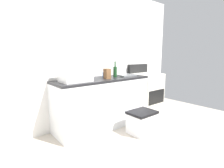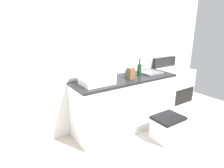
# 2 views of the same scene
# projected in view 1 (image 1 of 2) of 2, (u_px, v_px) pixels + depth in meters

# --- Properties ---
(ground_plane) EXTENTS (6.00, 6.00, 0.00)m
(ground_plane) POSITION_uv_depth(u_px,v_px,m) (140.00, 161.00, 2.17)
(ground_plane) COLOR #B2A899
(wall_back) EXTENTS (5.00, 0.10, 2.60)m
(wall_back) POSITION_uv_depth(u_px,v_px,m) (78.00, 56.00, 3.12)
(wall_back) COLOR silver
(wall_back) RESTS_ON ground_plane
(kitchen_counter) EXTENTS (1.80, 0.60, 0.90)m
(kitchen_counter) POSITION_uv_depth(u_px,v_px,m) (103.00, 102.00, 3.19)
(kitchen_counter) COLOR silver
(kitchen_counter) RESTS_ON ground_plane
(stove_oven) EXTENTS (0.60, 0.61, 1.10)m
(stove_oven) POSITION_uv_depth(u_px,v_px,m) (145.00, 92.00, 3.95)
(stove_oven) COLOR silver
(stove_oven) RESTS_ON ground_plane
(microwave) EXTENTS (0.46, 0.34, 0.27)m
(microwave) POSITION_uv_depth(u_px,v_px,m) (75.00, 73.00, 2.72)
(microwave) COLOR white
(microwave) RESTS_ON kitchen_counter
(sink_basin) EXTENTS (0.36, 0.32, 0.03)m
(sink_basin) POSITION_uv_depth(u_px,v_px,m) (125.00, 75.00, 3.47)
(sink_basin) COLOR slate
(sink_basin) RESTS_ON kitchen_counter
(wine_bottle) EXTENTS (0.07, 0.07, 0.30)m
(wine_bottle) POSITION_uv_depth(u_px,v_px,m) (115.00, 71.00, 3.25)
(wine_bottle) COLOR #193F1E
(wine_bottle) RESTS_ON kitchen_counter
(coffee_mug) EXTENTS (0.08, 0.08, 0.10)m
(coffee_mug) POSITION_uv_depth(u_px,v_px,m) (105.00, 75.00, 3.25)
(coffee_mug) COLOR #2659A5
(coffee_mug) RESTS_ON kitchen_counter
(knife_block) EXTENTS (0.10, 0.10, 0.18)m
(knife_block) POSITION_uv_depth(u_px,v_px,m) (107.00, 74.00, 3.05)
(knife_block) COLOR brown
(knife_block) RESTS_ON kitchen_counter
(storage_bin) EXTENTS (0.46, 0.36, 0.38)m
(storage_bin) POSITION_uv_depth(u_px,v_px,m) (142.00, 122.00, 2.94)
(storage_bin) COLOR silver
(storage_bin) RESTS_ON ground_plane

